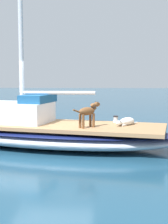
{
  "coord_description": "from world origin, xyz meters",
  "views": [
    {
      "loc": [
        -9.07,
        -1.67,
        1.97
      ],
      "look_at": [
        0.0,
        -1.0,
        1.01
      ],
      "focal_mm": 50.37,
      "sensor_mm": 36.0,
      "label": 1
    }
  ],
  "objects_px": {
    "sailboat_main": "(50,134)",
    "dog_brown": "(88,112)",
    "dog_white": "(126,121)",
    "deck_winch": "(116,119)"
  },
  "relations": [
    {
      "from": "dog_white",
      "to": "sailboat_main",
      "type": "bearing_deg",
      "value": 85.51
    },
    {
      "from": "dog_brown",
      "to": "deck_winch",
      "type": "height_order",
      "value": "dog_brown"
    },
    {
      "from": "dog_white",
      "to": "dog_brown",
      "type": "distance_m",
      "value": 1.21
    },
    {
      "from": "sailboat_main",
      "to": "dog_brown",
      "type": "distance_m",
      "value": 1.54
    },
    {
      "from": "sailboat_main",
      "to": "dog_white",
      "type": "bearing_deg",
      "value": -94.49
    },
    {
      "from": "dog_white",
      "to": "dog_brown",
      "type": "bearing_deg",
      "value": 115.51
    },
    {
      "from": "sailboat_main",
      "to": "dog_brown",
      "type": "xyz_separation_m",
      "value": [
        -0.68,
        -1.16,
        0.75
      ]
    },
    {
      "from": "dog_white",
      "to": "deck_winch",
      "type": "xyz_separation_m",
      "value": [
        0.5,
        0.29,
        -0.01
      ]
    },
    {
      "from": "sailboat_main",
      "to": "dog_white",
      "type": "height_order",
      "value": "dog_white"
    },
    {
      "from": "sailboat_main",
      "to": "dog_brown",
      "type": "bearing_deg",
      "value": -120.21
    }
  ]
}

